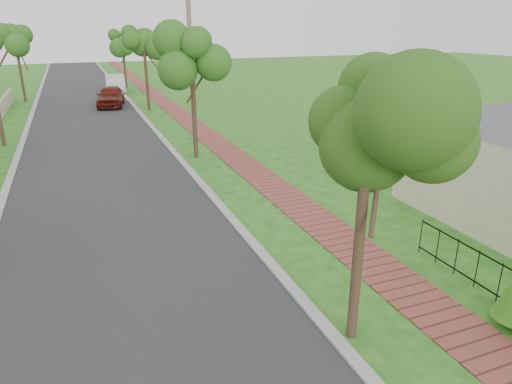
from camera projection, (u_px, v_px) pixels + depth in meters
road at (95, 146)px, 24.26m from camera, size 7.00×120.00×0.02m
kerb_right at (163, 140)px, 25.53m from camera, size 0.30×120.00×0.10m
kerb_left at (19, 153)px, 23.00m from camera, size 0.30×120.00×0.10m
sidewalk at (208, 136)px, 26.43m from camera, size 1.50×120.00×0.03m
street_trees at (82, 51)px, 28.70m from camera, size 10.70×37.65×5.89m
parked_car_red at (111, 96)px, 35.78m from camera, size 2.66×4.89×1.58m
parked_car_white at (115, 84)px, 43.05m from camera, size 2.06×5.03×1.62m
near_tree at (369, 129)px, 8.01m from camera, size 2.15×2.15×5.52m
utility_pole at (191, 55)px, 23.97m from camera, size 1.20×0.24×9.04m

